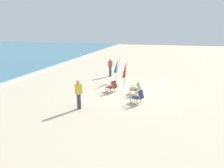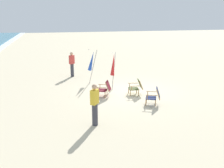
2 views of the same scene
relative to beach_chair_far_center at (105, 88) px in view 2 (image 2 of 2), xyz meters
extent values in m
plane|color=beige|center=(0.46, -1.54, -0.43)|extent=(80.00, 80.00, 0.00)
cube|color=maroon|center=(0.06, 0.14, -0.11)|extent=(0.66, 0.64, 0.04)
cube|color=maroon|center=(-0.07, -0.17, 0.13)|extent=(0.54, 0.39, 0.50)
cylinder|color=#AD7F4C|center=(-0.08, 0.43, -0.27)|extent=(0.04, 0.04, 0.32)
cylinder|color=#AD7F4C|center=(0.36, 0.25, -0.27)|extent=(0.04, 0.04, 0.32)
cylinder|color=#AD7F4C|center=(-0.24, 0.03, -0.27)|extent=(0.04, 0.04, 0.32)
cylinder|color=#AD7F4C|center=(0.19, -0.15, -0.27)|extent=(0.04, 0.04, 0.32)
cube|color=#AD7F4C|center=(-0.21, 0.23, 0.11)|extent=(0.23, 0.50, 0.02)
cylinder|color=#AD7F4C|center=(-0.14, 0.40, 0.00)|extent=(0.04, 0.04, 0.22)
cube|color=#AD7F4C|center=(0.31, 0.02, 0.11)|extent=(0.23, 0.50, 0.02)
cylinder|color=#AD7F4C|center=(0.38, 0.19, 0.00)|extent=(0.04, 0.04, 0.22)
cylinder|color=#AD7F4C|center=(-0.30, -0.07, 0.13)|extent=(0.12, 0.22, 0.50)
cylinder|color=#AD7F4C|center=(0.17, -0.27, 0.13)|extent=(0.12, 0.22, 0.50)
cube|color=#515B33|center=(-0.02, -1.52, -0.11)|extent=(0.56, 0.52, 0.04)
cube|color=#515B33|center=(-0.04, -1.86, 0.13)|extent=(0.51, 0.27, 0.49)
cylinder|color=#AD7F4C|center=(-0.23, -1.28, -0.27)|extent=(0.04, 0.04, 0.32)
cylinder|color=#AD7F4C|center=(0.23, -1.32, -0.27)|extent=(0.04, 0.04, 0.32)
cylinder|color=#AD7F4C|center=(-0.27, -1.71, -0.27)|extent=(0.04, 0.04, 0.32)
cylinder|color=#AD7F4C|center=(0.20, -1.75, -0.27)|extent=(0.04, 0.04, 0.32)
cube|color=#AD7F4C|center=(-0.30, -1.52, 0.11)|extent=(0.08, 0.53, 0.02)
cylinder|color=#AD7F4C|center=(-0.28, -1.33, 0.00)|extent=(0.04, 0.04, 0.22)
cube|color=#AD7F4C|center=(0.26, -1.56, 0.11)|extent=(0.08, 0.53, 0.02)
cylinder|color=#AD7F4C|center=(0.28, -1.37, 0.00)|extent=(0.04, 0.04, 0.22)
cylinder|color=#AD7F4C|center=(-0.30, -1.84, 0.13)|extent=(0.06, 0.24, 0.50)
cylinder|color=#AD7F4C|center=(0.21, -1.88, 0.13)|extent=(0.06, 0.24, 0.50)
cube|color=#19234C|center=(-1.60, -1.90, -0.11)|extent=(0.66, 0.64, 0.04)
cube|color=#19234C|center=(-1.71, -2.20, 0.14)|extent=(0.53, 0.36, 0.51)
cylinder|color=#AD7F4C|center=(-1.74, -1.62, -0.27)|extent=(0.04, 0.04, 0.32)
cylinder|color=#AD7F4C|center=(-1.30, -1.79, -0.27)|extent=(0.04, 0.04, 0.32)
cylinder|color=#AD7F4C|center=(-1.89, -2.02, -0.27)|extent=(0.04, 0.04, 0.32)
cylinder|color=#AD7F4C|center=(-1.46, -2.19, -0.27)|extent=(0.04, 0.04, 0.32)
cube|color=#AD7F4C|center=(-1.86, -1.82, 0.11)|extent=(0.23, 0.50, 0.02)
cylinder|color=#AD7F4C|center=(-1.80, -1.64, 0.00)|extent=(0.04, 0.04, 0.22)
cube|color=#AD7F4C|center=(-1.34, -2.02, 0.11)|extent=(0.23, 0.50, 0.02)
cylinder|color=#AD7F4C|center=(-1.27, -1.85, 0.00)|extent=(0.04, 0.04, 0.22)
cylinder|color=#AD7F4C|center=(-1.95, -2.11, 0.14)|extent=(0.11, 0.20, 0.51)
cylinder|color=#AD7F4C|center=(-1.48, -2.29, 0.14)|extent=(0.11, 0.20, 0.51)
cylinder|color=#B7B2A8|center=(1.09, -0.70, 0.61)|extent=(0.24, 0.29, 2.09)
cone|color=red|center=(1.06, -0.66, 0.97)|extent=(0.40, 0.43, 1.17)
sphere|color=#B7B2A8|center=(1.00, -0.58, 1.65)|extent=(0.06, 0.06, 0.06)
cylinder|color=#B7B2A8|center=(2.52, 0.25, 0.59)|extent=(0.28, 0.51, 2.05)
cone|color=blue|center=(2.56, 0.33, 0.95)|extent=(0.41, 0.54, 1.17)
sphere|color=#B7B2A8|center=(2.63, 0.48, 1.61)|extent=(0.06, 0.06, 0.06)
cylinder|color=#383842|center=(4.50, 1.39, 0.00)|extent=(0.22, 0.22, 0.86)
cube|color=#D13D38|center=(4.50, 1.39, 0.71)|extent=(0.38, 0.38, 0.56)
sphere|color=tan|center=(4.50, 1.39, 1.10)|extent=(0.20, 0.20, 0.20)
cylinder|color=#383842|center=(-3.34, 0.97, 0.00)|extent=(0.22, 0.22, 0.86)
cube|color=gold|center=(-3.34, 0.97, 0.71)|extent=(0.39, 0.37, 0.56)
sphere|color=tan|center=(-3.34, 0.97, 1.10)|extent=(0.20, 0.20, 0.20)
camera|label=1|loc=(-12.76, -3.45, 3.90)|focal=32.00mm
camera|label=2|loc=(-12.54, 2.19, 3.84)|focal=42.00mm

